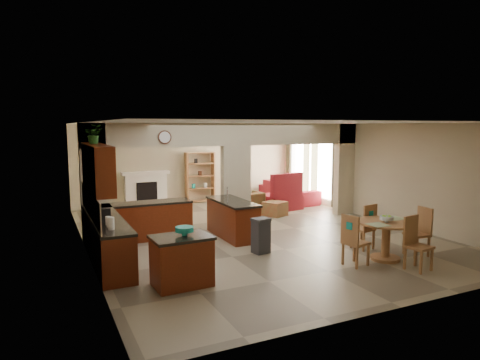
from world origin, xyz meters
name	(u,v)px	position (x,y,z in m)	size (l,w,h in m)	color
floor	(252,233)	(0.00, 0.00, 0.00)	(10.00, 10.00, 0.00)	gray
ceiling	(252,123)	(0.00, 0.00, 2.80)	(10.00, 10.00, 0.00)	white
wall_back	(189,163)	(0.00, 5.00, 1.40)	(8.00, 8.00, 0.00)	#BBB189
wall_front	(406,217)	(0.00, -5.00, 1.40)	(8.00, 8.00, 0.00)	#BBB189
wall_left	(84,189)	(-4.00, 0.00, 1.40)	(10.00, 10.00, 0.00)	#BBB189
wall_right	(374,172)	(4.00, 0.00, 1.40)	(10.00, 10.00, 0.00)	#BBB189
partition_left_pier	(94,182)	(-3.70, 1.00, 1.40)	(0.60, 0.25, 2.80)	#BBB189
partition_center_pier	(236,186)	(0.00, 1.00, 1.10)	(0.80, 0.25, 2.20)	#BBB189
partition_right_pier	(344,169)	(3.70, 1.00, 1.40)	(0.60, 0.25, 2.80)	#BBB189
partition_header	(236,134)	(0.00, 1.00, 2.50)	(8.00, 0.25, 0.60)	#BBB189
kitchen_counter	(124,231)	(-3.26, -0.25, 0.46)	(2.52, 3.29, 1.48)	#461908
upper_cabinets	(97,167)	(-3.82, -0.80, 1.92)	(0.35, 2.40, 0.90)	#461908
peninsula	(232,219)	(-0.60, -0.11, 0.46)	(0.70, 1.85, 0.91)	#461908
wall_clock	(165,137)	(-2.00, 0.85, 2.45)	(0.34, 0.34, 0.03)	#502B1A
rug	(256,214)	(1.20, 2.10, 0.01)	(1.60, 1.30, 0.01)	#995737
fireplace	(146,189)	(-1.60, 4.83, 0.61)	(1.60, 0.35, 1.20)	white
shelving_unit	(200,177)	(0.35, 4.82, 0.90)	(1.00, 0.32, 1.80)	#956233
window_a	(326,171)	(3.97, 2.30, 1.20)	(0.02, 0.90, 1.90)	white
window_b	(298,167)	(3.97, 4.00, 1.20)	(0.02, 0.90, 1.90)	white
glazed_door	(311,173)	(3.97, 3.15, 1.05)	(0.02, 0.70, 2.10)	white
drape_a_left	(336,173)	(3.93, 1.70, 1.20)	(0.10, 0.28, 2.30)	#3C1F18
drape_a_right	(314,170)	(3.93, 2.90, 1.20)	(0.10, 0.28, 2.30)	#3C1F18
drape_b_left	(306,168)	(3.93, 3.40, 1.20)	(0.10, 0.28, 2.30)	#3C1F18
drape_b_right	(289,166)	(3.93, 4.60, 1.20)	(0.10, 0.28, 2.30)	#3C1F18
ceiling_fan	(252,131)	(1.50, 3.00, 2.56)	(1.00, 1.00, 0.10)	white
kitchen_island	(182,261)	(-2.72, -2.70, 0.44)	(1.04, 0.76, 0.87)	#461908
teal_bowl	(184,231)	(-2.66, -2.67, 0.94)	(0.32, 0.32, 0.15)	#148B81
trash_can	(261,237)	(-0.60, -1.60, 0.35)	(0.33, 0.28, 0.70)	#2E2D30
dining_table	(386,235)	(1.48, -3.12, 0.52)	(1.17, 1.17, 0.80)	#956233
fruit_bowl	(387,219)	(1.43, -3.17, 0.87)	(0.27, 0.27, 0.14)	#85C42A
sofa	(288,191)	(3.30, 3.59, 0.37)	(0.99, 2.53, 0.74)	maroon
chaise	(280,202)	(2.28, 2.46, 0.25)	(1.23, 1.00, 0.49)	maroon
armchair	(250,202)	(1.11, 2.34, 0.34)	(0.72, 0.74, 0.68)	maroon
ottoman	(275,209)	(1.62, 1.64, 0.22)	(0.59, 0.59, 0.43)	maroon
plant	(94,134)	(-3.82, -0.53, 2.56)	(0.35, 0.30, 0.38)	#214D14
chair_north	(366,225)	(1.62, -2.37, 0.55)	(0.49, 0.49, 1.02)	#956233
chair_east	(420,229)	(2.38, -3.18, 0.55)	(0.46, 0.46, 1.02)	#956233
chair_south	(415,241)	(1.56, -3.78, 0.55)	(0.48, 0.48, 1.02)	#956233
chair_west	(353,238)	(0.61, -3.15, 0.55)	(0.49, 0.49, 1.02)	#956233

